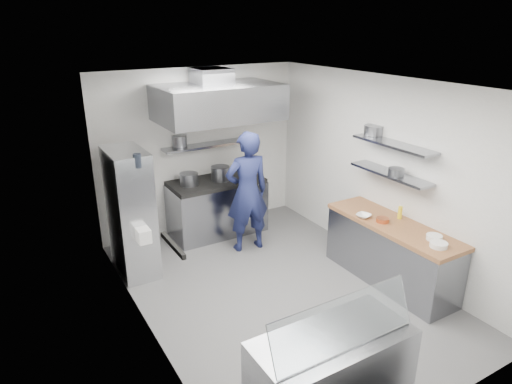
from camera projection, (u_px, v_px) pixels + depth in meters
floor at (278, 289)px, 6.32m from camera, size 5.00×5.00×0.00m
ceiling at (282, 84)px, 5.34m from camera, size 5.00×5.00×0.00m
wall_back at (200, 150)px, 7.84m from camera, size 3.60×2.80×0.02m
wall_front at (444, 287)px, 3.81m from camera, size 3.60×2.80×0.02m
wall_left at (142, 225)px, 4.97m from camera, size 2.80×5.00×0.02m
wall_right at (382, 173)px, 6.68m from camera, size 2.80×5.00×0.02m
gas_range at (217, 208)px, 7.90m from camera, size 1.60×0.80×0.90m
cooktop at (216, 182)px, 7.73m from camera, size 1.57×0.78×0.06m
stock_pot_left at (189, 179)px, 7.47m from camera, size 0.30×0.30×0.20m
stock_pot_mid at (220, 173)px, 7.69m from camera, size 0.32×0.32×0.24m
over_range_shelf at (209, 145)px, 7.72m from camera, size 1.60×0.30×0.04m
shelf_pot_a at (180, 141)px, 7.54m from camera, size 0.24×0.24×0.18m
extractor_hood at (218, 102)px, 7.11m from camera, size 1.90×1.15×0.55m
hood_duct at (211, 76)px, 7.16m from camera, size 0.55×0.55×0.24m
red_firebox at (129, 161)px, 7.19m from camera, size 0.22×0.10×0.26m
chef at (247, 192)px, 7.15m from camera, size 0.76×0.54×1.95m
wire_rack at (131, 213)px, 6.50m from camera, size 0.50×0.90×1.85m
rack_bin_a at (143, 235)px, 6.10m from camera, size 0.17×0.21×0.19m
rack_bin_b at (129, 189)px, 6.35m from camera, size 0.15×0.19×0.17m
rack_jar at (137, 161)px, 5.88m from camera, size 0.11×0.11×0.18m
knife_strip at (173, 245)px, 4.21m from camera, size 0.04×0.55×0.05m
prep_counter_base at (390, 254)px, 6.39m from camera, size 0.62×2.00×0.84m
prep_counter_top at (394, 225)px, 6.23m from camera, size 0.65×2.04×0.06m
plate_stack_a at (439, 245)px, 5.56m from camera, size 0.21×0.21×0.06m
plate_stack_b at (434, 237)px, 5.75m from camera, size 0.20×0.20×0.06m
copper_pan at (383, 220)px, 6.25m from camera, size 0.17×0.17×0.06m
squeeze_bottle at (400, 213)px, 6.34m from camera, size 0.06×0.06×0.18m
mixing_bowl at (364, 216)px, 6.40m from camera, size 0.24×0.24×0.05m
wall_shelf_lower at (390, 174)px, 6.33m from camera, size 0.30×1.30×0.04m
wall_shelf_upper at (394, 144)px, 6.18m from camera, size 0.30×1.30×0.04m
shelf_pot_c at (396, 172)px, 6.19m from camera, size 0.22×0.22×0.10m
shelf_pot_d at (374, 130)px, 6.60m from camera, size 0.28×0.28×0.14m
display_case at (331, 375)px, 4.21m from camera, size 1.50×0.70×0.85m
display_glass at (344, 323)px, 3.89m from camera, size 1.47×0.19×0.42m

